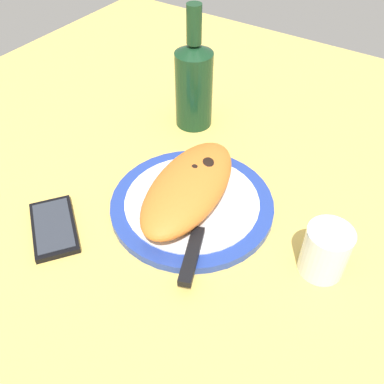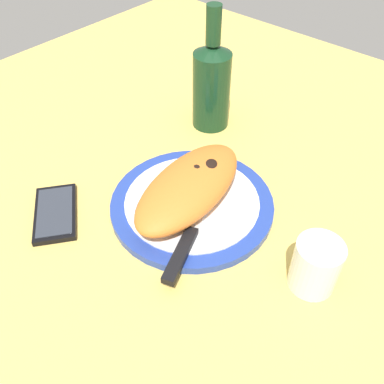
{
  "view_description": "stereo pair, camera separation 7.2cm",
  "coord_description": "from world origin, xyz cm",
  "px_view_note": "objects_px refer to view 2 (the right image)",
  "views": [
    {
      "loc": [
        43.31,
        28.52,
        53.91
      ],
      "look_at": [
        0.0,
        0.0,
        3.79
      ],
      "focal_mm": 39.82,
      "sensor_mm": 36.0,
      "label": 1
    },
    {
      "loc": [
        38.95,
        34.25,
        53.91
      ],
      "look_at": [
        0.0,
        0.0,
        3.79
      ],
      "focal_mm": 39.82,
      "sensor_mm": 36.0,
      "label": 2
    }
  ],
  "objects_px": {
    "calzone": "(191,185)",
    "fork": "(158,189)",
    "smartphone": "(55,213)",
    "plate": "(192,204)",
    "wine_bottle": "(212,83)",
    "knife": "(187,241)",
    "water_glass": "(314,269)"
  },
  "relations": [
    {
      "from": "calzone",
      "to": "knife",
      "type": "bearing_deg",
      "value": 38.54
    },
    {
      "from": "fork",
      "to": "plate",
      "type": "bearing_deg",
      "value": 107.55
    },
    {
      "from": "smartphone",
      "to": "calzone",
      "type": "bearing_deg",
      "value": 137.74
    },
    {
      "from": "wine_bottle",
      "to": "plate",
      "type": "bearing_deg",
      "value": 32.51
    },
    {
      "from": "calzone",
      "to": "knife",
      "type": "height_order",
      "value": "calzone"
    },
    {
      "from": "plate",
      "to": "smartphone",
      "type": "relative_size",
      "value": 1.96
    },
    {
      "from": "fork",
      "to": "smartphone",
      "type": "xyz_separation_m",
      "value": [
        0.15,
        -0.1,
        -0.01
      ]
    },
    {
      "from": "wine_bottle",
      "to": "knife",
      "type": "bearing_deg",
      "value": 33.71
    },
    {
      "from": "smartphone",
      "to": "plate",
      "type": "bearing_deg",
      "value": 135.78
    },
    {
      "from": "knife",
      "to": "smartphone",
      "type": "height_order",
      "value": "knife"
    },
    {
      "from": "knife",
      "to": "water_glass",
      "type": "bearing_deg",
      "value": 111.8
    },
    {
      "from": "water_glass",
      "to": "wine_bottle",
      "type": "bearing_deg",
      "value": -120.73
    },
    {
      "from": "plate",
      "to": "fork",
      "type": "xyz_separation_m",
      "value": [
        0.02,
        -0.06,
        0.01
      ]
    },
    {
      "from": "fork",
      "to": "knife",
      "type": "xyz_separation_m",
      "value": [
        0.06,
        0.12,
        0.0
      ]
    },
    {
      "from": "plate",
      "to": "fork",
      "type": "bearing_deg",
      "value": -72.45
    },
    {
      "from": "fork",
      "to": "water_glass",
      "type": "distance_m",
      "value": 0.3
    },
    {
      "from": "calzone",
      "to": "smartphone",
      "type": "xyz_separation_m",
      "value": [
        0.17,
        -0.16,
        -0.04
      ]
    },
    {
      "from": "knife",
      "to": "wine_bottle",
      "type": "bearing_deg",
      "value": -146.29
    },
    {
      "from": "smartphone",
      "to": "water_glass",
      "type": "height_order",
      "value": "water_glass"
    },
    {
      "from": "fork",
      "to": "wine_bottle",
      "type": "xyz_separation_m",
      "value": [
        -0.24,
        -0.08,
        0.08
      ]
    },
    {
      "from": "knife",
      "to": "smartphone",
      "type": "relative_size",
      "value": 1.59
    },
    {
      "from": "fork",
      "to": "smartphone",
      "type": "distance_m",
      "value": 0.18
    },
    {
      "from": "plate",
      "to": "calzone",
      "type": "relative_size",
      "value": 1.06
    },
    {
      "from": "plate",
      "to": "fork",
      "type": "relative_size",
      "value": 1.7
    },
    {
      "from": "water_glass",
      "to": "knife",
      "type": "bearing_deg",
      "value": -68.2
    },
    {
      "from": "calzone",
      "to": "wine_bottle",
      "type": "relative_size",
      "value": 1.06
    },
    {
      "from": "calzone",
      "to": "fork",
      "type": "bearing_deg",
      "value": -66.45
    },
    {
      "from": "plate",
      "to": "fork",
      "type": "height_order",
      "value": "fork"
    },
    {
      "from": "calzone",
      "to": "water_glass",
      "type": "xyz_separation_m",
      "value": [
        0.01,
        0.24,
        -0.01
      ]
    },
    {
      "from": "fork",
      "to": "wine_bottle",
      "type": "relative_size",
      "value": 0.65
    },
    {
      "from": "wine_bottle",
      "to": "water_glass",
      "type": "bearing_deg",
      "value": 59.27
    },
    {
      "from": "fork",
      "to": "knife",
      "type": "relative_size",
      "value": 0.72
    }
  ]
}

